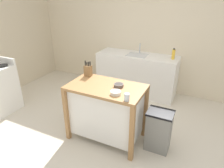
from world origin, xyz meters
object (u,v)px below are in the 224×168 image
kitchen_island (106,110)px  knife_block (88,70)px  bowl_ceramic_small (116,93)px  sink_faucet (140,48)px  bottle_spray_cleaner (173,54)px  bowl_ceramic_wide (119,85)px  drinking_cup (127,97)px  trash_bin (159,130)px

kitchen_island → knife_block: bearing=152.7°
knife_block → bowl_ceramic_small: knife_block is taller
sink_faucet → bottle_spray_cleaner: (0.75, -0.13, -0.01)m
bowl_ceramic_wide → bowl_ceramic_small: bowl_ceramic_small is taller
sink_faucet → bowl_ceramic_wide: bearing=-80.7°
kitchen_island → sink_faucet: sink_faucet is taller
knife_block → sink_faucet: 1.67m
bowl_ceramic_wide → sink_faucet: 1.83m
knife_block → drinking_cup: size_ratio=2.52×
bowl_ceramic_small → sink_faucet: 2.07m
kitchen_island → bottle_spray_cleaner: bearing=70.2°
kitchen_island → bottle_spray_cleaner: bottle_spray_cleaner is taller
bowl_ceramic_small → drinking_cup: bearing=-26.1°
bowl_ceramic_small → drinking_cup: (0.20, -0.10, 0.02)m
knife_block → drinking_cup: bearing=-29.5°
bottle_spray_cleaner → bowl_ceramic_small: bearing=-101.7°
bowl_ceramic_small → drinking_cup: drinking_cup is taller
drinking_cup → sink_faucet: 2.20m
drinking_cup → bowl_ceramic_small: bearing=153.9°
sink_faucet → bowl_ceramic_small: bearing=-80.1°
knife_block → bowl_ceramic_wide: (0.61, -0.16, -0.07)m
bowl_ceramic_small → knife_block: bearing=149.5°
kitchen_island → bottle_spray_cleaner: (0.63, 1.74, 0.49)m
trash_bin → drinking_cup: bearing=-135.8°
knife_block → bowl_ceramic_small: size_ratio=1.75×
trash_bin → sink_faucet: size_ratio=2.86×
drinking_cup → trash_bin: bearing=44.2°
kitchen_island → bowl_ceramic_small: size_ratio=7.90×
trash_bin → bottle_spray_cleaner: bottle_spray_cleaner is taller
bottle_spray_cleaner → knife_block: bearing=-125.0°
bowl_ceramic_small → trash_bin: (0.57, 0.26, -0.61)m
bowl_ceramic_small → sink_faucet: (-0.36, 2.04, 0.07)m
kitchen_island → drinking_cup: size_ratio=11.36×
kitchen_island → sink_faucet: bearing=93.8°
bowl_ceramic_wide → sink_faucet: (-0.30, 1.80, 0.08)m
trash_bin → bottle_spray_cleaner: size_ratio=2.85×
drinking_cup → bottle_spray_cleaner: (0.20, 2.01, 0.04)m
knife_block → bowl_ceramic_wide: size_ratio=1.80×
bowl_ceramic_small → bottle_spray_cleaner: 1.95m
sink_faucet → drinking_cup: bearing=-75.5°
bowl_ceramic_wide → drinking_cup: size_ratio=1.41×
bowl_ceramic_wide → trash_bin: size_ratio=0.22×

